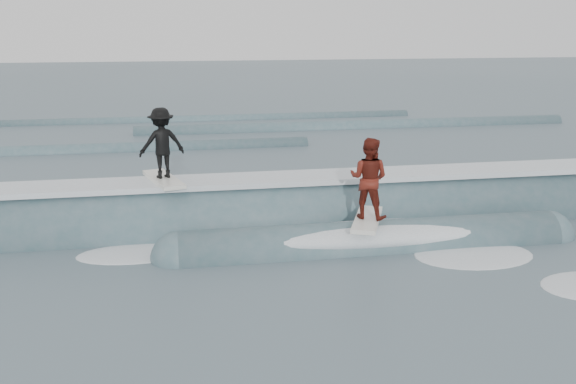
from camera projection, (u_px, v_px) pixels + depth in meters
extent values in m
plane|color=#3D4F5A|center=(306.00, 265.00, 13.87)|extent=(160.00, 160.00, 0.00)
cylinder|color=#3B5B63|center=(281.00, 223.00, 16.81)|extent=(18.87, 2.25, 2.25)
cylinder|color=#3B5B63|center=(373.00, 247.00, 15.04)|extent=(9.00, 1.25, 1.25)
sphere|color=#3B5B63|center=(179.00, 259.00, 14.25)|extent=(1.25, 1.25, 1.25)
sphere|color=#3B5B63|center=(547.00, 235.00, 15.83)|extent=(1.25, 1.25, 1.25)
cube|color=white|center=(281.00, 179.00, 16.51)|extent=(18.00, 1.30, 0.14)
ellipsoid|color=white|center=(373.00, 234.00, 14.96)|extent=(7.60, 1.30, 0.60)
cube|color=silver|center=(164.00, 179.00, 15.96)|extent=(1.08, 2.07, 0.10)
imported|color=black|center=(162.00, 143.00, 15.72)|extent=(1.25, 0.91, 1.73)
cube|color=white|center=(367.00, 219.00, 14.84)|extent=(1.28, 2.06, 0.10)
imported|color=#5C1A11|center=(369.00, 178.00, 14.59)|extent=(1.15, 1.10, 1.87)
ellipsoid|color=white|center=(473.00, 255.00, 14.50)|extent=(3.00, 2.05, 0.10)
ellipsoid|color=white|center=(136.00, 254.00, 14.57)|extent=(2.52, 1.72, 0.10)
cylinder|color=#3B5B63|center=(40.00, 154.00, 25.78)|extent=(22.00, 0.70, 0.70)
cylinder|color=#3B5B63|center=(358.00, 128.00, 32.14)|extent=(22.00, 0.80, 0.80)
cylinder|color=#3B5B63|center=(213.00, 120.00, 34.71)|extent=(22.00, 0.60, 0.60)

